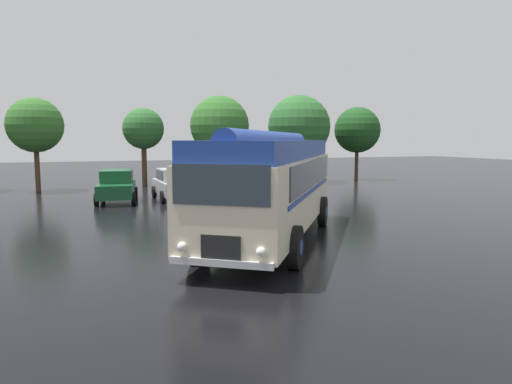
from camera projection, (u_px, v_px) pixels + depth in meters
name	position (u px, v px, depth m)	size (l,w,h in m)	color
ground_plane	(252.00, 246.00, 13.91)	(120.00, 120.00, 0.00)	black
vintage_bus	(272.00, 182.00, 14.54)	(7.76, 9.68, 3.49)	beige
car_near_left	(117.00, 186.00, 23.78)	(2.38, 4.39, 1.66)	#144C28
car_mid_left	(174.00, 184.00, 24.73)	(2.07, 4.25, 1.66)	#B7BABF
car_mid_right	(219.00, 182.00, 25.56)	(2.12, 4.28, 1.66)	#B7BABF
box_van	(267.00, 172.00, 26.56)	(2.36, 5.78, 2.50)	navy
tree_left_of_centre	(34.00, 125.00, 28.21)	(3.39, 3.39, 5.82)	#4C3823
tree_centre	(144.00, 128.00, 32.26)	(2.89, 2.89, 5.46)	#4C3823
tree_right_of_centre	(220.00, 125.00, 32.22)	(4.16, 4.16, 6.31)	#4C3823
tree_far_right	(300.00, 127.00, 34.35)	(4.70, 4.70, 6.56)	#4C3823
tree_extra_right	(356.00, 129.00, 36.61)	(3.66, 3.66, 5.84)	#4C3823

